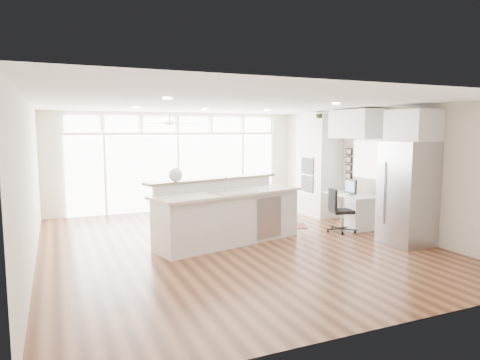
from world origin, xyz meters
name	(u,v)px	position (x,y,z in m)	size (l,w,h in m)	color
floor	(233,244)	(0.00, 0.00, -0.01)	(7.00, 8.00, 0.02)	#472615
ceiling	(232,104)	(0.00, 0.00, 2.70)	(7.00, 8.00, 0.02)	white
wall_back	(177,162)	(0.00, 4.00, 1.35)	(7.00, 0.04, 2.70)	beige
wall_front	(375,211)	(0.00, -4.00, 1.35)	(7.00, 0.04, 2.70)	beige
wall_left	(30,184)	(-3.50, 0.00, 1.35)	(0.04, 8.00, 2.70)	beige
wall_right	(376,169)	(3.50, 0.00, 1.35)	(0.04, 8.00, 2.70)	beige
glass_wall	(178,172)	(0.00, 3.94, 1.05)	(5.80, 0.06, 2.08)	white
transom_row	(177,124)	(0.00, 3.94, 2.38)	(5.90, 0.06, 0.40)	white
desk_window	(366,159)	(3.46, 0.30, 1.55)	(0.04, 0.85, 0.85)	white
ceiling_fan	(170,119)	(-0.50, 2.80, 2.48)	(1.16, 1.16, 0.32)	white
recessed_lights	(228,106)	(0.00, 0.20, 2.68)	(3.40, 3.00, 0.02)	white
oven_cabinet	(318,167)	(3.17, 1.80, 1.25)	(0.64, 1.20, 2.50)	white
desk_nook	(353,210)	(3.13, 0.30, 0.38)	(0.72, 1.30, 0.76)	white
upper_cabinets	(357,124)	(3.17, 0.30, 2.35)	(0.64, 1.30, 0.64)	white
refrigerator	(408,193)	(3.11, -1.35, 1.00)	(0.76, 0.90, 2.00)	#A3A4A8
fridge_cabinet	(413,125)	(3.17, -1.35, 2.30)	(0.64, 0.90, 0.60)	white
framed_photos	(349,164)	(3.46, 0.92, 1.40)	(0.06, 0.22, 0.80)	black
kitchen_island	(229,212)	(-0.03, 0.09, 0.62)	(3.14, 1.18, 1.25)	white
rug	(286,225)	(1.75, 0.97, 0.01)	(0.91, 0.66, 0.01)	#3D1D13
office_chair	(342,211)	(2.55, -0.05, 0.47)	(0.49, 0.45, 0.94)	black
fishbowl	(176,175)	(-1.05, 0.24, 1.38)	(0.26, 0.26, 0.26)	silver
monitor	(351,186)	(3.05, 0.30, 0.94)	(0.07, 0.44, 0.36)	black
keyboard	(344,194)	(2.88, 0.30, 0.77)	(0.12, 0.33, 0.02)	silver
potted_plant	(319,114)	(3.17, 1.80, 2.62)	(0.28, 0.31, 0.24)	#2C5223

